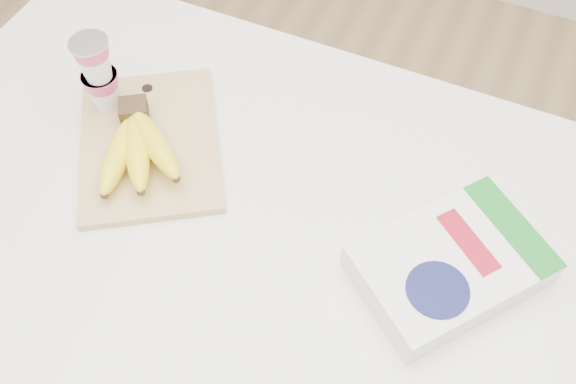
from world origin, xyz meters
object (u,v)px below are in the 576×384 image
object	(u,v)px
table	(251,328)
cereal_box	(450,265)
bananas	(137,146)
yogurt_stack	(98,73)
cutting_board	(150,143)

from	to	relation	value
table	cereal_box	world-z (taller)	cereal_box
bananas	cereal_box	distance (m)	0.54
bananas	yogurt_stack	xyz separation A→B (m)	(-0.11, 0.08, 0.06)
cutting_board	cereal_box	distance (m)	0.55
table	yogurt_stack	xyz separation A→B (m)	(-0.31, 0.10, 0.58)
cutting_board	bananas	world-z (taller)	bananas
cutting_board	bananas	bearing A→B (deg)	-117.91
cutting_board	cereal_box	bearing A→B (deg)	-36.14
bananas	cereal_box	xyz separation A→B (m)	(0.54, 0.00, -0.01)
table	cereal_box	distance (m)	0.62
cutting_board	table	bearing A→B (deg)	-49.81
yogurt_stack	cutting_board	bearing A→B (deg)	-20.01
yogurt_stack	table	bearing A→B (deg)	-18.06
bananas	table	bearing A→B (deg)	-7.37
table	yogurt_stack	distance (m)	0.66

